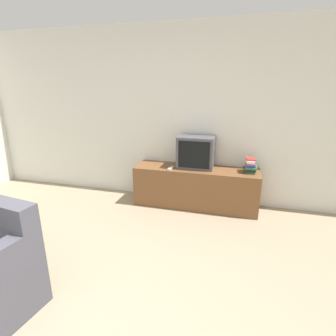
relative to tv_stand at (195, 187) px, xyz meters
name	(u,v)px	position (x,y,z in m)	size (l,w,h in m)	color
wall_back	(161,116)	(-0.62, 0.28, 1.01)	(9.00, 0.06, 2.60)	silver
tv_stand	(195,187)	(0.00, 0.00, 0.00)	(1.80, 0.47, 0.59)	brown
television	(196,152)	(-0.02, 0.06, 0.52)	(0.52, 0.35, 0.46)	#4C4C51
book_stack	(250,166)	(0.75, 0.02, 0.39)	(0.18, 0.23, 0.20)	#2D753D
remote_on_stand	(171,168)	(-0.35, -0.13, 0.31)	(0.07, 0.18, 0.02)	#B7B7B7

